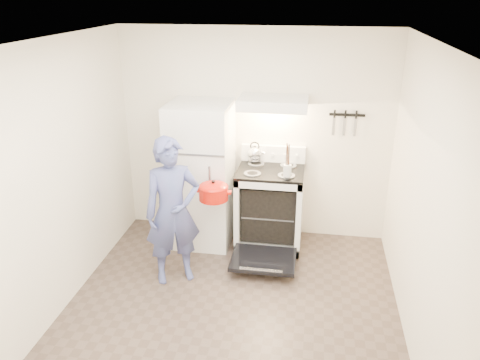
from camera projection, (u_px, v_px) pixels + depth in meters
name	position (u px, v px, depth m)	size (l,w,h in m)	color
floor	(228.00, 318.00, 4.40)	(3.60, 3.60, 0.00)	#4D3F36
back_wall	(255.00, 136.00, 5.56)	(3.20, 0.02, 2.50)	silver
refrigerator	(202.00, 175.00, 5.48)	(0.70, 0.70, 1.70)	white
stove_body	(270.00, 208.00, 5.53)	(0.76, 0.65, 0.92)	white
cooktop	(271.00, 171.00, 5.35)	(0.76, 0.65, 0.03)	black
backsplash	(273.00, 154.00, 5.57)	(0.76, 0.07, 0.20)	white
oven_door	(263.00, 259.00, 5.12)	(0.70, 0.54, 0.04)	black
oven_rack	(270.00, 210.00, 5.54)	(0.60, 0.52, 0.01)	gray
range_hood	(273.00, 103.00, 5.12)	(0.76, 0.50, 0.12)	white
knife_strip	(347.00, 115.00, 5.28)	(0.40, 0.02, 0.03)	black
pizza_stone	(277.00, 206.00, 5.60)	(0.37, 0.37, 0.02)	#95744C
tea_kettle	(255.00, 152.00, 5.53)	(0.21, 0.17, 0.25)	silver
utensil_jar	(287.00, 170.00, 5.07)	(0.09, 0.09, 0.13)	silver
person	(173.00, 212.00, 4.73)	(0.57, 0.37, 1.56)	#394B7E
dutch_oven	(213.00, 193.00, 4.94)	(0.38, 0.31, 0.24)	#BE1307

